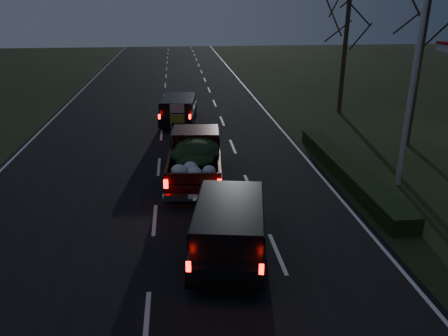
{
  "coord_description": "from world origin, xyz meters",
  "views": [
    {
      "loc": [
        0.86,
        -13.12,
        6.81
      ],
      "look_at": [
        2.46,
        1.2,
        1.3
      ],
      "focal_mm": 35.0,
      "sensor_mm": 36.0,
      "label": 1
    }
  ],
  "objects_px": {
    "light_pole": "(419,42)",
    "rear_suv": "(230,223)",
    "lead_suv": "(179,107)",
    "pickup_truck": "(195,155)"
  },
  "relations": [
    {
      "from": "lead_suv",
      "to": "rear_suv",
      "type": "relative_size",
      "value": 0.96
    },
    {
      "from": "lead_suv",
      "to": "rear_suv",
      "type": "height_order",
      "value": "rear_suv"
    },
    {
      "from": "rear_suv",
      "to": "pickup_truck",
      "type": "bearing_deg",
      "value": 106.86
    },
    {
      "from": "pickup_truck",
      "to": "lead_suv",
      "type": "bearing_deg",
      "value": 98.11
    },
    {
      "from": "light_pole",
      "to": "pickup_truck",
      "type": "distance_m",
      "value": 9.22
    },
    {
      "from": "pickup_truck",
      "to": "light_pole",
      "type": "bearing_deg",
      "value": -5.72
    },
    {
      "from": "light_pole",
      "to": "pickup_truck",
      "type": "xyz_separation_m",
      "value": [
        -7.96,
        1.45,
        -4.44
      ]
    },
    {
      "from": "pickup_truck",
      "to": "lead_suv",
      "type": "xyz_separation_m",
      "value": [
        -0.55,
        8.88,
        -0.07
      ]
    },
    {
      "from": "light_pole",
      "to": "rear_suv",
      "type": "distance_m",
      "value": 9.58
    },
    {
      "from": "light_pole",
      "to": "lead_suv",
      "type": "relative_size",
      "value": 1.97
    }
  ]
}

